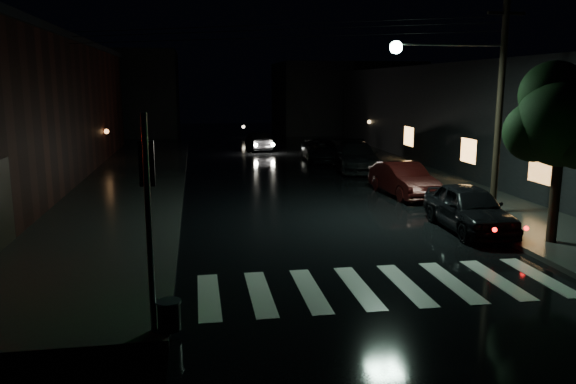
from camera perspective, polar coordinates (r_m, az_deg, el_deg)
name	(u,v)px	position (r m, az deg, el deg)	size (l,w,h in m)	color
ground	(263,301)	(12.98, -2.60, -11.05)	(120.00, 120.00, 0.00)	black
sidewalk_left	(117,191)	(26.65, -16.99, 0.08)	(6.00, 44.00, 0.15)	#282826
sidewalk_right	(429,182)	(28.75, 14.12, 0.99)	(4.00, 44.00, 0.15)	#282826
building_right	(518,117)	(35.21, 22.32, 7.07)	(10.00, 40.00, 6.00)	black
building_far_left	(104,93)	(57.62, -18.21, 9.50)	(14.00, 10.00, 8.00)	black
building_far_right	(345,98)	(59.02, 5.84, 9.51)	(14.00, 10.00, 7.00)	black
crosswalk	(382,286)	(14.07, 9.54, -9.39)	(9.00, 3.00, 0.01)	beige
signal_pole_corner	(159,261)	(11.04, -12.95, -6.82)	(0.68, 0.61, 4.20)	slate
street_tree	(560,122)	(18.49, 25.88, 6.38)	(3.10, 2.90, 5.40)	black
utility_pole	(483,91)	(21.54, 19.23, 9.62)	(4.92, 0.44, 8.00)	black
parked_car_a	(469,208)	(19.78, 17.90, -1.55)	(1.82, 4.52, 1.54)	black
parked_car_b	(404,179)	(25.16, 11.65, 1.26)	(1.56, 4.48, 1.48)	black
parked_car_c	(356,156)	(32.27, 6.90, 3.61)	(2.27, 5.57, 1.62)	black
parked_car_d	(322,150)	(35.96, 3.51, 4.25)	(2.34, 5.08, 1.41)	black
oncoming_car	(259,141)	(42.09, -3.01, 5.17)	(1.43, 4.09, 1.35)	black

